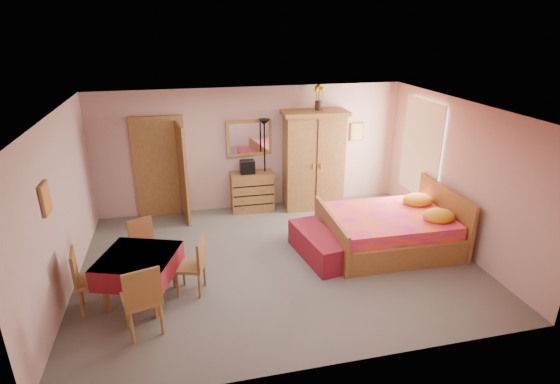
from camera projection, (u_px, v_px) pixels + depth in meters
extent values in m
plane|color=#66605A|center=(278.00, 261.00, 7.46)|extent=(6.50, 6.50, 0.00)
plane|color=brown|center=(278.00, 109.00, 6.51)|extent=(6.50, 6.50, 0.00)
cube|color=tan|center=(252.00, 149.00, 9.25)|extent=(6.50, 0.10, 2.60)
cube|color=tan|center=(330.00, 272.00, 4.72)|extent=(6.50, 0.10, 2.60)
cube|color=tan|center=(59.00, 209.00, 6.30)|extent=(0.10, 5.00, 2.60)
cube|color=tan|center=(458.00, 175.00, 7.67)|extent=(0.10, 5.00, 2.60)
cube|color=#9E6B35|center=(161.00, 168.00, 8.93)|extent=(1.06, 0.12, 2.15)
cube|color=white|center=(421.00, 149.00, 8.70)|extent=(0.08, 1.40, 1.95)
cube|color=orange|center=(45.00, 199.00, 5.62)|extent=(0.04, 0.32, 0.42)
cube|color=#D8BF59|center=(357.00, 132.00, 9.63)|extent=(0.30, 0.04, 0.40)
cube|color=brown|center=(252.00, 191.00, 9.35)|extent=(0.90, 0.46, 0.84)
cube|color=silver|center=(249.00, 138.00, 9.13)|extent=(0.97, 0.12, 0.76)
cube|color=black|center=(247.00, 167.00, 9.13)|extent=(0.30, 0.22, 0.28)
cube|color=black|center=(265.00, 165.00, 9.24)|extent=(0.31, 0.31, 1.97)
cube|color=olive|center=(313.00, 160.00, 9.30)|extent=(1.39, 0.76, 2.12)
cube|color=yellow|center=(319.00, 97.00, 8.90)|extent=(0.21, 0.21, 0.51)
cube|color=#CE1488|center=(389.00, 220.00, 7.77)|extent=(2.30, 1.83, 1.05)
cube|color=maroon|center=(318.00, 245.00, 7.51)|extent=(0.72, 1.45, 0.46)
cube|color=maroon|center=(141.00, 278.00, 6.31)|extent=(1.29, 1.29, 0.74)
cube|color=#AC733A|center=(141.00, 298.00, 5.62)|extent=(0.57, 0.57, 1.02)
cube|color=#936132|center=(146.00, 247.00, 7.00)|extent=(0.53, 0.53, 0.89)
cube|color=#9F6E36|center=(92.00, 279.00, 6.09)|extent=(0.49, 0.49, 0.95)
cube|color=olive|center=(190.00, 266.00, 6.48)|extent=(0.50, 0.50, 0.88)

